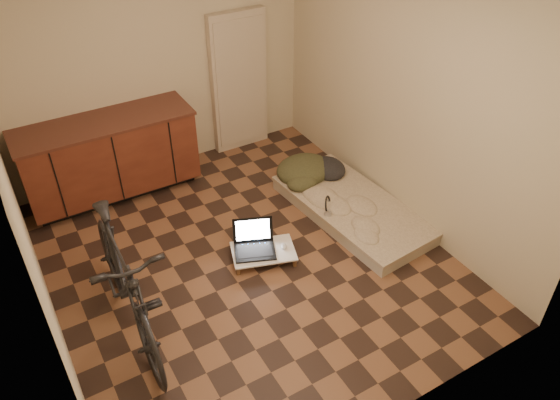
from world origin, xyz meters
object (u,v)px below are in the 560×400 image
lap_desk (263,252)px  bicycle (124,276)px  laptop (254,244)px  futon (353,208)px

lap_desk → bicycle: bearing=-153.5°
lap_desk → laptop: bearing=148.8°
lap_desk → laptop: 0.11m
bicycle → lap_desk: (1.34, 0.19, -0.51)m
bicycle → lap_desk: bicycle is taller
laptop → futon: bearing=24.8°
futon → lap_desk: bearing=-178.9°
bicycle → laptop: 1.38m
lap_desk → laptop: laptop is taller
futon → lap_desk: size_ratio=2.68×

